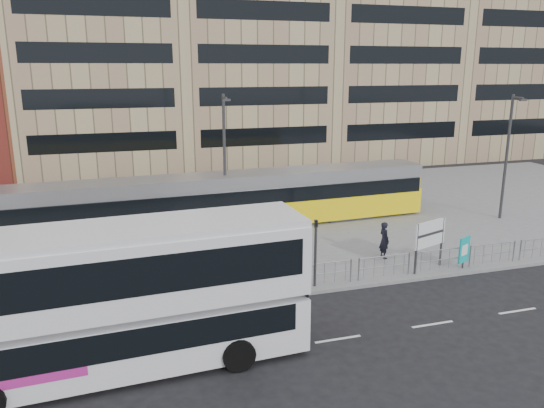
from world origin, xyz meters
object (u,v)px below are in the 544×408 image
object	(u,v)px
ad_panel	(464,250)
traffic_light_west	(316,244)
double_decker_bus	(119,295)
pedestrian	(384,240)
station_sign	(430,236)
lamp_post_west	(225,158)
lamp_post_east	(508,152)
tram	(207,203)

from	to	relation	value
ad_panel	traffic_light_west	bearing A→B (deg)	155.25
double_decker_bus	pedestrian	world-z (taller)	double_decker_bus
station_sign	traffic_light_west	size ratio (longest dim) A/B	0.79
station_sign	pedestrian	size ratio (longest dim) A/B	1.28
double_decker_bus	traffic_light_west	size ratio (longest dim) A/B	3.98
ad_panel	traffic_light_west	distance (m)	7.79
lamp_post_west	lamp_post_east	world-z (taller)	lamp_post_west
double_decker_bus	pedestrian	size ratio (longest dim) A/B	6.43
pedestrian	lamp_post_west	world-z (taller)	lamp_post_west
tram	lamp_post_west	distance (m)	2.95
tram	lamp_post_east	distance (m)	19.12
lamp_post_west	ad_panel	bearing A→B (deg)	-44.85
double_decker_bus	traffic_light_west	bearing A→B (deg)	23.64
station_sign	traffic_light_west	distance (m)	6.01
lamp_post_east	lamp_post_west	bearing A→B (deg)	170.98
double_decker_bus	tram	size ratio (longest dim) A/B	0.43
ad_panel	tram	bearing A→B (deg)	113.28
tram	lamp_post_east	xyz separation A→B (m)	(18.68, -3.09, 2.66)
traffic_light_west	pedestrian	bearing A→B (deg)	36.44
traffic_light_west	lamp_post_east	xyz separation A→B (m)	(15.61, 6.77, 2.36)
station_sign	lamp_post_east	xyz separation A→B (m)	(9.61, 6.47, 2.63)
tram	traffic_light_west	xyz separation A→B (m)	(3.07, -9.87, 0.30)
station_sign	pedestrian	world-z (taller)	station_sign
pedestrian	traffic_light_west	xyz separation A→B (m)	(-4.73, -2.37, 1.02)
pedestrian	station_sign	bearing A→B (deg)	-151.37
tram	station_sign	distance (m)	13.18
double_decker_bus	ad_panel	size ratio (longest dim) A/B	7.69
lamp_post_west	pedestrian	bearing A→B (deg)	-46.93
lamp_post_west	lamp_post_east	size ratio (longest dim) A/B	1.02
ad_panel	lamp_post_west	world-z (taller)	lamp_post_west
ad_panel	pedestrian	distance (m)	3.88
double_decker_bus	pedestrian	xyz separation A→B (m)	(13.14, 6.60, -1.53)
tram	double_decker_bus	bearing A→B (deg)	-113.31
lamp_post_west	lamp_post_east	bearing A→B (deg)	-9.02
tram	ad_panel	world-z (taller)	tram
traffic_light_west	lamp_post_east	world-z (taller)	lamp_post_east
traffic_light_west	lamp_post_west	xyz separation A→B (m)	(-2.00, 9.57, 2.43)
ad_panel	pedestrian	size ratio (longest dim) A/B	0.84
pedestrian	lamp_post_east	xyz separation A→B (m)	(10.88, 4.40, 3.38)
double_decker_bus	lamp_post_east	bearing A→B (deg)	21.58
double_decker_bus	ad_panel	distance (m)	16.73
station_sign	ad_panel	bearing A→B (deg)	-32.68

